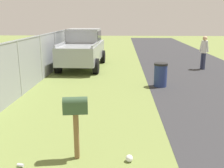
% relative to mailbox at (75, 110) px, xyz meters
% --- Properties ---
extents(mailbox, '(0.26, 0.49, 1.27)m').
position_rel_mailbox_xyz_m(mailbox, '(0.00, 0.00, 0.00)').
color(mailbox, brown).
rests_on(mailbox, ground).
extents(pickup_truck, '(4.87, 2.26, 2.09)m').
position_rel_mailbox_xyz_m(pickup_truck, '(9.56, 1.32, 0.09)').
color(pickup_truck, '#93999E').
rests_on(pickup_truck, ground).
extents(trash_bin, '(0.54, 0.54, 0.95)m').
position_rel_mailbox_xyz_m(trash_bin, '(5.53, -2.40, -0.53)').
color(trash_bin, navy).
rests_on(trash_bin, ground).
extents(pedestrian, '(0.42, 0.40, 1.76)m').
position_rel_mailbox_xyz_m(pedestrian, '(9.15, -5.17, 0.02)').
color(pedestrian, '#2D3351').
rests_on(pedestrian, ground).
extents(fence_section, '(16.99, 0.07, 1.98)m').
position_rel_mailbox_xyz_m(fence_section, '(2.84, 2.70, 0.05)').
color(fence_section, '#9EA3A8').
rests_on(fence_section, ground).
extents(litter_can_by_mailbox, '(0.08, 0.13, 0.07)m').
position_rel_mailbox_xyz_m(litter_can_by_mailbox, '(-0.36, 1.01, -0.97)').
color(litter_can_by_mailbox, silver).
rests_on(litter_can_by_mailbox, ground).
extents(litter_bag_midfield_b, '(0.14, 0.14, 0.14)m').
position_rel_mailbox_xyz_m(litter_bag_midfield_b, '(-0.09, -1.03, -0.94)').
color(litter_bag_midfield_b, silver).
rests_on(litter_bag_midfield_b, ground).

